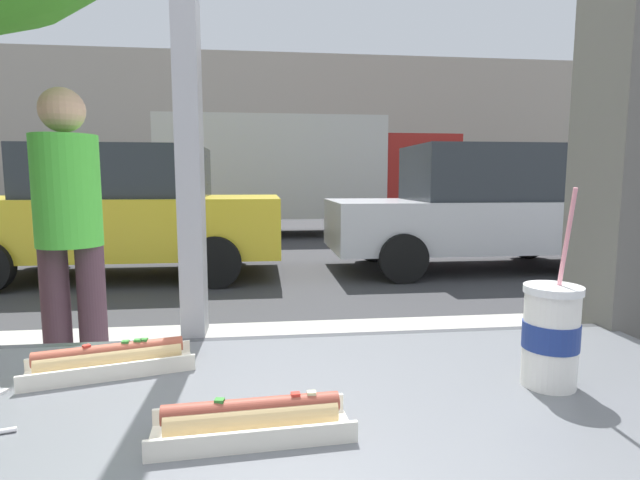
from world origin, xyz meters
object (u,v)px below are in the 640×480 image
Objects in this scene: hotdog_tray_far at (111,359)px; parked_car_silver at (478,208)px; soda_cup_left at (551,334)px; parked_car_yellow at (122,212)px; pedestrian at (69,228)px; box_truck at (305,171)px; hotdog_tray_near at (252,419)px.

parked_car_silver is (3.44, 6.06, -0.11)m from hotdog_tray_far.
parked_car_silver is (2.71, 6.20, -0.18)m from soda_cup_left.
soda_cup_left is 6.64m from parked_car_yellow.
parked_car_silver is at bearing 46.02° from pedestrian.
pedestrian is (-2.01, -9.27, -0.44)m from box_truck.
hotdog_tray_near is at bearing -167.73° from soda_cup_left.
parked_car_silver is 2.62× the size of pedestrian.
hotdog_tray_near is at bearing -44.42° from hotdog_tray_far.
soda_cup_left is 11.20m from box_truck.
parked_car_yellow reaches higher than soda_cup_left.
box_truck is 9.50m from pedestrian.
hotdog_tray_far is 0.07× the size of parked_car_yellow.
box_truck is at bearing 87.09° from soda_cup_left.
soda_cup_left is 0.49m from hotdog_tray_near.
hotdog_tray_far is at bearing -75.01° from parked_car_yellow.
pedestrian reaches higher than parked_car_yellow.
parked_car_yellow is at bearing 180.00° from parked_car_silver.
hotdog_tray_far is 0.04× the size of box_truck.
hotdog_tray_near is (-0.48, -0.10, -0.06)m from soda_cup_left.
hotdog_tray_far is 6.97m from parked_car_silver.
soda_cup_left is 2.39m from pedestrian.
hotdog_tray_far is 1.90m from pedestrian.
soda_cup_left is at bearing -113.58° from parked_car_silver.
hotdog_tray_near is 0.93× the size of hotdog_tray_far.
soda_cup_left is at bearing -69.24° from parked_car_yellow.
parked_car_yellow reaches higher than hotdog_tray_far.
box_truck is 4.18× the size of pedestrian.
hotdog_tray_near is at bearing -116.80° from parked_car_silver.
parked_car_yellow is 0.99× the size of parked_car_silver.
soda_cup_left reaches higher than hotdog_tray_near.
parked_car_silver is (3.19, 6.31, -0.11)m from hotdog_tray_near.
parked_car_yellow is 0.62× the size of box_truck.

